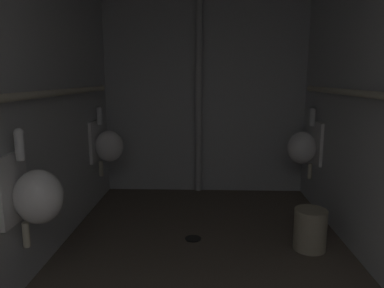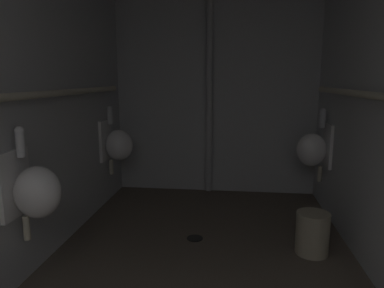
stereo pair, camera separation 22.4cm
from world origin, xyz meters
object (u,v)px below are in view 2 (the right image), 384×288
at_px(urinal_right_mid, 314,149).
at_px(waste_bin, 312,233).
at_px(urinal_left_mid, 34,190).
at_px(standpipe_back_wall, 209,90).
at_px(floor_drain, 195,238).
at_px(urinal_left_far, 117,144).

bearing_deg(urinal_right_mid, waste_bin, -100.69).
bearing_deg(waste_bin, urinal_right_mid, 79.31).
relative_size(urinal_left_mid, standpipe_back_wall, 0.31).
distance_m(urinal_left_mid, waste_bin, 2.07).
xyz_separation_m(urinal_right_mid, floor_drain, (-1.13, -0.80, -0.66)).
height_order(urinal_left_mid, urinal_right_mid, same).
relative_size(standpipe_back_wall, waste_bin, 7.25).
bearing_deg(waste_bin, standpipe_back_wall, 122.97).
height_order(standpipe_back_wall, waste_bin, standpipe_back_wall).
relative_size(standpipe_back_wall, floor_drain, 17.35).
xyz_separation_m(urinal_right_mid, waste_bin, (-0.18, -0.94, -0.50)).
bearing_deg(urinal_left_mid, urinal_right_mid, 37.96).
distance_m(floor_drain, waste_bin, 0.98).
bearing_deg(urinal_left_far, urinal_left_mid, -90.00).
bearing_deg(standpipe_back_wall, urinal_right_mid, -23.74).
bearing_deg(standpipe_back_wall, urinal_left_mid, -114.69).
bearing_deg(floor_drain, standpipe_back_wall, 88.97).
distance_m(standpipe_back_wall, waste_bin, 2.01).
xyz_separation_m(urinal_left_mid, urinal_right_mid, (2.07, 1.62, 0.00)).
relative_size(urinal_right_mid, floor_drain, 5.39).
bearing_deg(urinal_right_mid, floor_drain, -144.78).
bearing_deg(waste_bin, urinal_left_far, 153.10).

